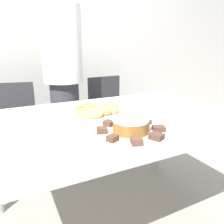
% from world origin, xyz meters
% --- Properties ---
extents(ground_plane, '(12.00, 12.00, 0.00)m').
position_xyz_m(ground_plane, '(0.00, 0.00, 0.00)').
color(ground_plane, gray).
extents(wall_back, '(8.00, 0.05, 2.60)m').
position_xyz_m(wall_back, '(0.00, 1.61, 1.30)').
color(wall_back, beige).
rests_on(wall_back, ground_plane).
extents(table, '(1.54, 1.02, 0.77)m').
position_xyz_m(table, '(0.00, 0.00, 0.68)').
color(table, silver).
rests_on(table, ground_plane).
extents(person_standing, '(0.37, 0.37, 1.73)m').
position_xyz_m(person_standing, '(-0.05, 0.94, 0.91)').
color(person_standing, '#383842').
rests_on(person_standing, ground_plane).
extents(office_chair_left, '(0.53, 0.53, 0.86)m').
position_xyz_m(office_chair_left, '(-0.54, 0.95, 0.40)').
color(office_chair_left, black).
rests_on(office_chair_left, ground_plane).
extents(office_chair_right, '(0.48, 0.48, 0.86)m').
position_xyz_m(office_chair_right, '(0.46, 0.95, 0.40)').
color(office_chair_right, black).
rests_on(office_chair_right, ground_plane).
extents(plate_cake, '(0.39, 0.39, 0.01)m').
position_xyz_m(plate_cake, '(-0.03, -0.27, 0.77)').
color(plate_cake, white).
rests_on(plate_cake, table).
extents(plate_donuts, '(0.36, 0.36, 0.01)m').
position_xyz_m(plate_donuts, '(-0.04, 0.12, 0.77)').
color(plate_donuts, white).
rests_on(plate_donuts, table).
extents(frosted_cake, '(0.18, 0.18, 0.07)m').
position_xyz_m(frosted_cake, '(-0.03, -0.27, 0.81)').
color(frosted_cake, '#9E662D').
rests_on(frosted_cake, plate_cake).
extents(lamington_0, '(0.07, 0.07, 0.02)m').
position_xyz_m(lamington_0, '(0.10, -0.32, 0.79)').
color(lamington_0, '#513828').
rests_on(lamington_0, plate_cake).
extents(lamington_1, '(0.07, 0.06, 0.03)m').
position_xyz_m(lamington_1, '(0.10, -0.22, 0.79)').
color(lamington_1, brown).
rests_on(lamington_1, plate_cake).
extents(lamington_2, '(0.05, 0.06, 0.02)m').
position_xyz_m(lamington_2, '(0.02, -0.14, 0.79)').
color(lamington_2, brown).
rests_on(lamington_2, plate_cake).
extents(lamington_3, '(0.06, 0.06, 0.03)m').
position_xyz_m(lamington_3, '(-0.09, -0.14, 0.79)').
color(lamington_3, '#513828').
rests_on(lamington_3, plate_cake).
extents(lamington_4, '(0.06, 0.06, 0.03)m').
position_xyz_m(lamington_4, '(-0.17, -0.22, 0.79)').
color(lamington_4, '#513828').
rests_on(lamington_4, plate_cake).
extents(lamington_5, '(0.06, 0.06, 0.03)m').
position_xyz_m(lamington_5, '(-0.16, -0.33, 0.79)').
color(lamington_5, '#513828').
rests_on(lamington_5, plate_cake).
extents(lamington_6, '(0.06, 0.07, 0.03)m').
position_xyz_m(lamington_6, '(-0.08, -0.41, 0.79)').
color(lamington_6, brown).
rests_on(lamington_6, plate_cake).
extents(lamington_7, '(0.07, 0.07, 0.03)m').
position_xyz_m(lamington_7, '(0.02, -0.40, 0.79)').
color(lamington_7, '#513828').
rests_on(lamington_7, plate_cake).
extents(donut_0, '(0.12, 0.12, 0.04)m').
position_xyz_m(donut_0, '(-0.04, 0.12, 0.79)').
color(donut_0, tan).
rests_on(donut_0, plate_donuts).
extents(donut_1, '(0.10, 0.10, 0.03)m').
position_xyz_m(donut_1, '(-0.14, 0.10, 0.79)').
color(donut_1, tan).
rests_on(donut_1, plate_donuts).
extents(donut_2, '(0.12, 0.12, 0.04)m').
position_xyz_m(donut_2, '(-0.11, 0.04, 0.80)').
color(donut_2, '#E5AD66').
rests_on(donut_2, plate_donuts).
extents(donut_3, '(0.11, 0.11, 0.03)m').
position_xyz_m(donut_3, '(-0.03, 0.06, 0.79)').
color(donut_3, '#D18E4C').
rests_on(donut_3, plate_donuts).
extents(donut_4, '(0.10, 0.10, 0.03)m').
position_xyz_m(donut_4, '(0.03, 0.07, 0.79)').
color(donut_4, '#E5AD66').
rests_on(donut_4, plate_donuts).
extents(donut_5, '(0.11, 0.11, 0.03)m').
position_xyz_m(donut_5, '(0.06, 0.14, 0.79)').
color(donut_5, tan).
rests_on(donut_5, plate_donuts).
extents(donut_6, '(0.12, 0.12, 0.03)m').
position_xyz_m(donut_6, '(-0.00, 0.18, 0.79)').
color(donut_6, tan).
rests_on(donut_6, plate_donuts).
extents(donut_7, '(0.11, 0.11, 0.03)m').
position_xyz_m(donut_7, '(-0.06, 0.23, 0.79)').
color(donut_7, '#D18E4C').
rests_on(donut_7, plate_donuts).
extents(donut_8, '(0.11, 0.11, 0.03)m').
position_xyz_m(donut_8, '(-0.12, 0.19, 0.79)').
color(donut_8, '#C68447').
rests_on(donut_8, plate_donuts).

